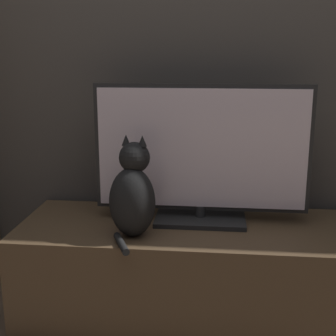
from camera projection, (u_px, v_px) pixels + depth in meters
name	position (u px, v px, depth m)	size (l,w,h in m)	color
wall_back	(196.00, 27.00, 2.15)	(4.80, 0.05, 2.60)	#47423D
tv_stand	(190.00, 273.00, 2.10)	(1.50, 0.56, 0.46)	brown
tv	(201.00, 156.00, 2.03)	(0.94, 0.24, 0.61)	black
cat	(133.00, 195.00, 1.89)	(0.22, 0.31, 0.42)	black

